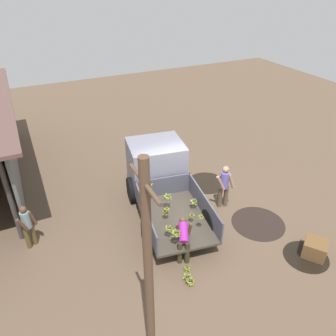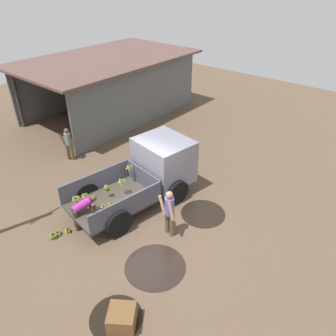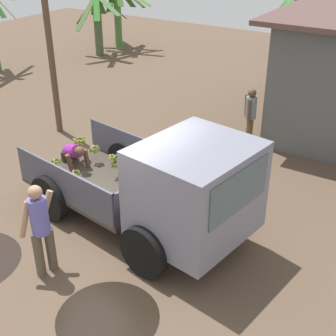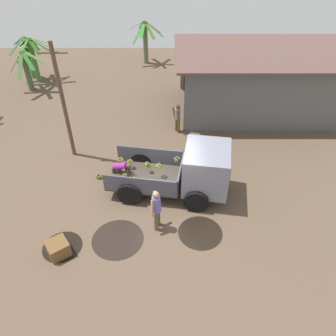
{
  "view_description": "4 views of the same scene",
  "coord_description": "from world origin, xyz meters",
  "px_view_note": "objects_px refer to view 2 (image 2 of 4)",
  "views": [
    {
      "loc": [
        -8.06,
        4.37,
        7.44
      ],
      "look_at": [
        0.86,
        0.11,
        1.43
      ],
      "focal_mm": 35.0,
      "sensor_mm": 36.0,
      "label": 1
    },
    {
      "loc": [
        -6.48,
        -6.62,
        7.53
      ],
      "look_at": [
        0.93,
        -0.47,
        1.52
      ],
      "focal_mm": 35.0,
      "sensor_mm": 36.0,
      "label": 2
    },
    {
      "loc": [
        4.77,
        -5.7,
        5.38
      ],
      "look_at": [
        0.72,
        0.74,
        1.26
      ],
      "focal_mm": 50.0,
      "sensor_mm": 36.0,
      "label": 3
    },
    {
      "loc": [
        0.1,
        -9.51,
        9.0
      ],
      "look_at": [
        0.1,
        0.49,
        1.1
      ],
      "focal_mm": 35.0,
      "sensor_mm": 36.0,
      "label": 4
    }
  ],
  "objects_px": {
    "person_foreground_visitor": "(169,211)",
    "banana_bunch_on_ground_0": "(58,233)",
    "banana_bunch_on_ground_1": "(68,230)",
    "wooden_crate_0": "(122,318)",
    "person_bystander_near_shed": "(68,143)",
    "cargo_truck": "(156,167)",
    "person_worker_loading": "(82,209)",
    "banana_bunch_on_ground_2": "(53,235)"
  },
  "relations": [
    {
      "from": "person_worker_loading",
      "to": "banana_bunch_on_ground_0",
      "type": "xyz_separation_m",
      "value": [
        -0.85,
        0.31,
        -0.61
      ]
    },
    {
      "from": "banana_bunch_on_ground_0",
      "to": "wooden_crate_0",
      "type": "distance_m",
      "value": 4.01
    },
    {
      "from": "person_worker_loading",
      "to": "wooden_crate_0",
      "type": "xyz_separation_m",
      "value": [
        -1.68,
        -3.61,
        -0.45
      ]
    },
    {
      "from": "person_worker_loading",
      "to": "banana_bunch_on_ground_1",
      "type": "bearing_deg",
      "value": -170.89
    },
    {
      "from": "banana_bunch_on_ground_1",
      "to": "cargo_truck",
      "type": "bearing_deg",
      "value": -11.64
    },
    {
      "from": "banana_bunch_on_ground_1",
      "to": "wooden_crate_0",
      "type": "distance_m",
      "value": 3.93
    },
    {
      "from": "banana_bunch_on_ground_0",
      "to": "banana_bunch_on_ground_1",
      "type": "distance_m",
      "value": 0.31
    },
    {
      "from": "person_worker_loading",
      "to": "banana_bunch_on_ground_0",
      "type": "height_order",
      "value": "person_worker_loading"
    },
    {
      "from": "cargo_truck",
      "to": "person_foreground_visitor",
      "type": "height_order",
      "value": "cargo_truck"
    },
    {
      "from": "person_bystander_near_shed",
      "to": "person_foreground_visitor",
      "type": "bearing_deg",
      "value": 54.49
    },
    {
      "from": "person_foreground_visitor",
      "to": "banana_bunch_on_ground_2",
      "type": "relative_size",
      "value": 6.68
    },
    {
      "from": "person_bystander_near_shed",
      "to": "person_worker_loading",
      "type": "bearing_deg",
      "value": 31.48
    },
    {
      "from": "person_foreground_visitor",
      "to": "banana_bunch_on_ground_0",
      "type": "relative_size",
      "value": 6.46
    },
    {
      "from": "banana_bunch_on_ground_1",
      "to": "banana_bunch_on_ground_2",
      "type": "distance_m",
      "value": 0.48
    },
    {
      "from": "wooden_crate_0",
      "to": "cargo_truck",
      "type": "bearing_deg",
      "value": 32.95
    },
    {
      "from": "person_foreground_visitor",
      "to": "wooden_crate_0",
      "type": "bearing_deg",
      "value": 32.28
    },
    {
      "from": "person_bystander_near_shed",
      "to": "banana_bunch_on_ground_0",
      "type": "distance_m",
      "value": 5.02
    },
    {
      "from": "cargo_truck",
      "to": "banana_bunch_on_ground_0",
      "type": "bearing_deg",
      "value": 175.98
    },
    {
      "from": "banana_bunch_on_ground_0",
      "to": "banana_bunch_on_ground_1",
      "type": "relative_size",
      "value": 1.16
    },
    {
      "from": "banana_bunch_on_ground_0",
      "to": "person_worker_loading",
      "type": "bearing_deg",
      "value": -20.13
    },
    {
      "from": "cargo_truck",
      "to": "banana_bunch_on_ground_1",
      "type": "height_order",
      "value": "cargo_truck"
    },
    {
      "from": "wooden_crate_0",
      "to": "banana_bunch_on_ground_0",
      "type": "bearing_deg",
      "value": 77.98
    },
    {
      "from": "person_foreground_visitor",
      "to": "banana_bunch_on_ground_0",
      "type": "xyz_separation_m",
      "value": [
        -2.38,
        2.75,
        -0.83
      ]
    },
    {
      "from": "person_bystander_near_shed",
      "to": "wooden_crate_0",
      "type": "relative_size",
      "value": 2.36
    },
    {
      "from": "person_bystander_near_shed",
      "to": "banana_bunch_on_ground_1",
      "type": "bearing_deg",
      "value": 24.74
    },
    {
      "from": "banana_bunch_on_ground_1",
      "to": "banana_bunch_on_ground_2",
      "type": "relative_size",
      "value": 0.89
    },
    {
      "from": "wooden_crate_0",
      "to": "banana_bunch_on_ground_1",
      "type": "bearing_deg",
      "value": 73.58
    },
    {
      "from": "banana_bunch_on_ground_1",
      "to": "person_worker_loading",
      "type": "bearing_deg",
      "value": -15.82
    },
    {
      "from": "person_worker_loading",
      "to": "banana_bunch_on_ground_1",
      "type": "distance_m",
      "value": 0.85
    },
    {
      "from": "person_worker_loading",
      "to": "banana_bunch_on_ground_1",
      "type": "xyz_separation_m",
      "value": [
        -0.57,
        0.16,
        -0.6
      ]
    },
    {
      "from": "person_foreground_visitor",
      "to": "person_worker_loading",
      "type": "xyz_separation_m",
      "value": [
        -1.53,
        2.44,
        -0.23
      ]
    },
    {
      "from": "banana_bunch_on_ground_2",
      "to": "wooden_crate_0",
      "type": "xyz_separation_m",
      "value": [
        -0.65,
        -3.92,
        0.15
      ]
    },
    {
      "from": "banana_bunch_on_ground_0",
      "to": "banana_bunch_on_ground_2",
      "type": "distance_m",
      "value": 0.18
    },
    {
      "from": "person_worker_loading",
      "to": "banana_bunch_on_ground_2",
      "type": "height_order",
      "value": "person_worker_loading"
    },
    {
      "from": "person_foreground_visitor",
      "to": "banana_bunch_on_ground_1",
      "type": "relative_size",
      "value": 7.49
    },
    {
      "from": "banana_bunch_on_ground_1",
      "to": "wooden_crate_0",
      "type": "relative_size",
      "value": 0.35
    },
    {
      "from": "cargo_truck",
      "to": "banana_bunch_on_ground_0",
      "type": "xyz_separation_m",
      "value": [
        -3.85,
        0.88,
        -1.03
      ]
    },
    {
      "from": "person_foreground_visitor",
      "to": "banana_bunch_on_ground_0",
      "type": "bearing_deg",
      "value": -36.82
    },
    {
      "from": "person_foreground_visitor",
      "to": "banana_bunch_on_ground_1",
      "type": "xyz_separation_m",
      "value": [
        -2.1,
        2.6,
        -0.83
      ]
    },
    {
      "from": "banana_bunch_on_ground_1",
      "to": "wooden_crate_0",
      "type": "xyz_separation_m",
      "value": [
        -1.11,
        -3.77,
        0.15
      ]
    },
    {
      "from": "person_bystander_near_shed",
      "to": "wooden_crate_0",
      "type": "xyz_separation_m",
      "value": [
        -4.09,
        -7.66,
        -0.59
      ]
    },
    {
      "from": "banana_bunch_on_ground_1",
      "to": "banana_bunch_on_ground_2",
      "type": "xyz_separation_m",
      "value": [
        -0.46,
        0.15,
        0.0
      ]
    }
  ]
}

